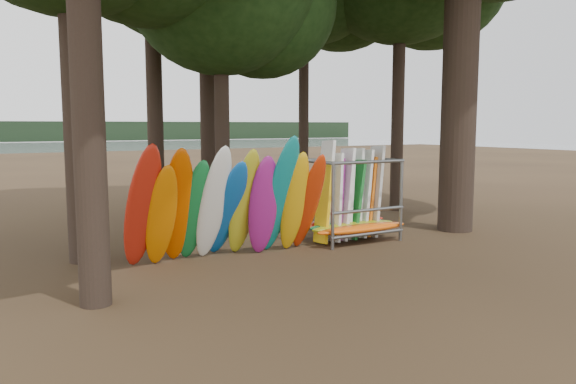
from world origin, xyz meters
TOP-DOWN VIEW (x-y plane):
  - ground at (0.00, 0.00)m, footprint 120.00×120.00m
  - lake at (0.00, 60.00)m, footprint 160.00×160.00m
  - far_shore at (0.00, 110.00)m, footprint 160.00×4.00m
  - kayak_row at (-2.92, 0.51)m, footprint 5.04×1.96m
  - storage_rack at (0.98, 0.88)m, footprint 3.18×1.59m

SIDE VIEW (x-z plane):
  - ground at x=0.00m, z-range 0.00..0.00m
  - lake at x=0.00m, z-range 0.00..0.00m
  - storage_rack at x=0.98m, z-range -0.35..2.47m
  - kayak_row at x=-2.92m, z-range -0.23..2.87m
  - far_shore at x=0.00m, z-range 0.00..4.00m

